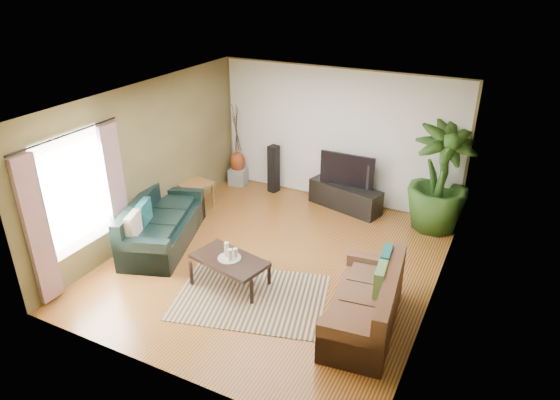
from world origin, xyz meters
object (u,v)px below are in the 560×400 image
Objects in this scene: sofa_right at (364,300)px; coffee_table at (230,271)px; tv_stand at (345,197)px; vase at (238,162)px; potted_plant at (440,178)px; speaker_left at (274,169)px; sofa_left at (163,221)px; television at (347,170)px; speaker_right at (366,187)px; pedestal at (238,176)px; side_table at (196,197)px.

coffee_table is (-2.10, 0.01, -0.19)m from sofa_right.
tv_stand is 3.25× the size of vase.
vase is at bearing 178.48° from potted_plant.
vase is (-0.88, -0.00, 0.01)m from speaker_left.
sofa_left is at bearing 173.86° from coffee_table.
sofa_right is (3.80, -0.58, 0.00)m from sofa_left.
television reaches higher than speaker_left.
sofa_left is at bearing -86.66° from vase.
sofa_right is 0.92× the size of potted_plant.
speaker_left is at bearing 118.60° from coffee_table.
vase is (-2.91, -0.00, 0.02)m from speaker_right.
speaker_left is at bearing -168.28° from speaker_right.
pedestal is (-4.28, 0.11, -0.81)m from potted_plant.
speaker_left reaches higher than speaker_right.
potted_plant is 3.36× the size of side_table.
television reaches higher than side_table.
speaker_left is at bearing 0.24° from pedestal.
tv_stand is at bearing 8.81° from speaker_left.
television is 2.39× the size of vase.
side_table is at bearing -121.64° from sofa_right.
sofa_left is at bearing -116.32° from tv_stand.
tv_stand is (2.37, 2.69, -0.18)m from sofa_left.
television is (-1.44, 3.29, 0.39)m from sofa_right.
speaker_right is at bearing 175.10° from potted_plant.
coffee_table is 3.17× the size of pedestal.
tv_stand is 0.75× the size of potted_plant.
tv_stand is 2.95m from side_table.
side_table is (-0.07, -1.50, 0.12)m from pedestal.
speaker_left reaches higher than pedestal.
vase is (0.00, 0.00, 0.34)m from pedestal.
sofa_right is 5.20m from vase.
television is 1.10× the size of speaker_right.
pedestal is at bearing 0.00° from vase.
coffee_table is at bearing -126.71° from potted_plant.
speaker_right is (1.05, 3.36, 0.26)m from coffee_table.
vase is (-2.53, 0.09, 0.27)m from tv_stand.
vase is 0.78× the size of side_table.
speaker_right is (0.38, 0.10, 0.25)m from tv_stand.
side_table is (-2.60, -1.40, 0.05)m from tv_stand.
speaker_right is at bearing 84.95° from coffee_table.
potted_plant is at bearing 17.66° from side_table.
television is at bearing 105.00° from tv_stand.
coffee_table is 3.51m from speaker_left.
sofa_right is 5.21m from pedestal.
potted_plant is (1.37, -0.12, 0.49)m from speaker_right.
speaker_right is at bearing 0.07° from pedestal.
coffee_table is 3.84m from pedestal.
tv_stand is at bearing 179.33° from potted_plant.
coffee_table is 1.10× the size of speaker_left.
sofa_right reaches higher than vase.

